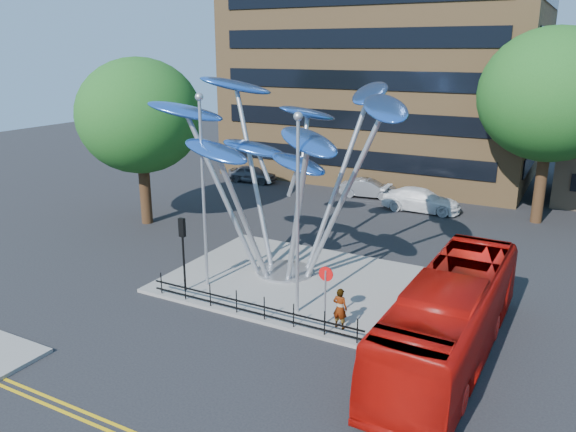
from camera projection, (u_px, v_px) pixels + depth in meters
The scene contains 15 objects.
ground at pixel (249, 343), 21.31m from camera, with size 120.00×120.00×0.00m, color black.
traffic_island at pixel (298, 281), 26.80m from camera, with size 12.00×9.00×0.15m, color slate.
tree_right at pixel (552, 95), 33.93m from camera, with size 8.80×8.80×12.11m.
tree_left at pixel (140, 116), 34.17m from camera, with size 7.60×7.60×10.32m.
leaf_sculpture at pixel (285, 136), 25.92m from camera, with size 12.72×9.54×9.51m.
street_lamp_left at pixel (203, 176), 24.78m from camera, with size 0.36×0.36×8.80m.
street_lamp_right at pixel (298, 197), 22.15m from camera, with size 0.36×0.36×8.30m.
traffic_light_island at pixel (183, 239), 24.94m from camera, with size 0.28×0.18×3.42m.
no_entry_sign_island at pixel (326, 286), 22.00m from camera, with size 0.60×0.10×2.45m.
pedestrian_railing_front at pixel (250, 307), 23.04m from camera, with size 10.00×0.06×1.00m.
red_bus at pixel (450, 317), 19.85m from camera, with size 2.69×11.51×3.21m, color #AB0D07.
pedestrian at pixel (340, 308), 21.93m from camera, with size 0.61×0.40×1.68m, color gray.
parked_car_left at pixel (252, 174), 46.94m from camera, with size 1.65×4.10×1.40m, color #45474E.
parked_car_mid at pixel (368, 188), 42.10m from camera, with size 1.46×4.17×1.38m, color #96989D.
parked_car_right at pixel (421, 200), 38.52m from camera, with size 2.17×5.33×1.55m, color white.
Camera 1 is at (10.34, -16.05, 10.72)m, focal length 35.00 mm.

